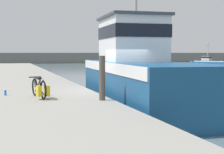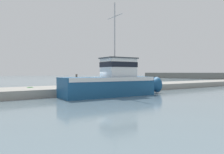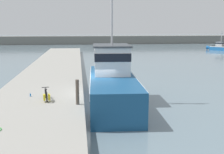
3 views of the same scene
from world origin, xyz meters
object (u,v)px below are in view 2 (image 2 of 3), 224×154
at_px(bicycle_touring, 78,84).
at_px(water_bottle_on_curb, 82,85).
at_px(fishing_boat_main, 114,81).
at_px(mooring_post, 77,81).

distance_m(bicycle_touring, water_bottle_on_curb, 1.65).
distance_m(fishing_boat_main, water_bottle_on_curb, 5.55).
height_order(bicycle_touring, water_bottle_on_curb, bicycle_touring).
bearing_deg(fishing_boat_main, bicycle_touring, -151.91).
height_order(bicycle_touring, mooring_post, mooring_post).
bearing_deg(fishing_boat_main, water_bottle_on_curb, -168.08).
distance_m(fishing_boat_main, mooring_post, 3.92).
height_order(fishing_boat_main, mooring_post, fishing_boat_main).
bearing_deg(water_bottle_on_curb, mooring_post, -36.31).
xyz_separation_m(fishing_boat_main, mooring_post, (-2.39, -3.11, 0.02)).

